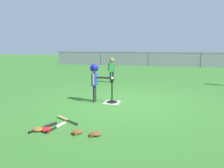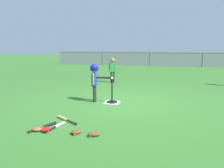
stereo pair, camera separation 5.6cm
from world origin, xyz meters
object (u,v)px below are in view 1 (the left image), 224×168
object	(u,v)px
spare_bat_black	(47,126)
glove_near_bats	(77,132)
baseball_on_tee	(112,78)
batting_tee	(112,99)
glove_by_plate	(95,134)
fielder_deep_right	(112,67)
glove_outfield_drop	(47,130)
spare_bat_wood	(65,119)
glove_tossed_aside	(38,129)
batter_child	(95,75)
spare_bat_silver	(59,126)

from	to	relation	value
spare_bat_black	glove_near_bats	distance (m)	0.73
baseball_on_tee	glove_near_bats	bearing A→B (deg)	-93.18
batting_tee	glove_by_plate	bearing A→B (deg)	-84.36
fielder_deep_right	spare_bat_black	xyz separation A→B (m)	(-0.05, -5.50, -0.69)
glove_outfield_drop	batting_tee	bearing A→B (deg)	72.39
fielder_deep_right	spare_bat_wood	size ratio (longest dim) A/B	1.76
glove_near_bats	glove_tossed_aside	world-z (taller)	same
glove_by_plate	fielder_deep_right	bearing A→B (deg)	100.24
batter_child	spare_bat_silver	world-z (taller)	batter_child
spare_bat_wood	glove_outfield_drop	distance (m)	0.65
glove_by_plate	glove_outfield_drop	xyz separation A→B (m)	(-0.98, -0.02, 0.00)
spare_bat_silver	fielder_deep_right	bearing A→B (deg)	91.79
spare_bat_silver	glove_by_plate	size ratio (longest dim) A/B	2.26
fielder_deep_right	spare_bat_silver	size ratio (longest dim) A/B	1.94
batting_tee	glove_tossed_aside	size ratio (longest dim) A/B	2.95
spare_bat_silver	glove_outfield_drop	distance (m)	0.27
glove_tossed_aside	spare_bat_wood	bearing A→B (deg)	70.64
spare_bat_wood	glove_near_bats	distance (m)	0.83
baseball_on_tee	glove_tossed_aside	distance (m)	2.65
spare_bat_silver	spare_bat_wood	bearing A→B (deg)	98.48
baseball_on_tee	spare_bat_silver	xyz separation A→B (m)	(-0.62, -2.12, -0.69)
glove_tossed_aside	glove_outfield_drop	xyz separation A→B (m)	(0.17, 0.03, 0.00)
glove_by_plate	batter_child	bearing A→B (deg)	107.79
batter_child	fielder_deep_right	size ratio (longest dim) A/B	1.01
fielder_deep_right	spare_bat_silver	distance (m)	5.49
batting_tee	glove_by_plate	xyz separation A→B (m)	(0.23, -2.34, -0.07)
batting_tee	baseball_on_tee	bearing A→B (deg)	26.57
fielder_deep_right	glove_tossed_aside	world-z (taller)	fielder_deep_right
spare_bat_silver	spare_bat_wood	size ratio (longest dim) A/B	0.91
batting_tee	glove_outfield_drop	world-z (taller)	batting_tee
baseball_on_tee	glove_near_bats	distance (m)	2.43
spare_bat_wood	glove_tossed_aside	size ratio (longest dim) A/B	2.73
spare_bat_black	glove_by_plate	size ratio (longest dim) A/B	2.37
spare_bat_silver	glove_tossed_aside	distance (m)	0.40
spare_bat_black	glove_outfield_drop	size ratio (longest dim) A/B	2.70
batter_child	glove_tossed_aside	xyz separation A→B (m)	(-0.41, -2.36, -0.77)
batter_child	baseball_on_tee	bearing A→B (deg)	3.14
batting_tee	spare_bat_silver	xyz separation A→B (m)	(-0.62, -2.12, -0.08)
spare_bat_black	glove_tossed_aside	xyz separation A→B (m)	(-0.08, -0.21, 0.01)
fielder_deep_right	glove_outfield_drop	xyz separation A→B (m)	(0.04, -5.68, -0.68)
batter_child	glove_by_plate	bearing A→B (deg)	-72.21
spare_bat_silver	spare_bat_black	world-z (taller)	same
batter_child	spare_bat_silver	size ratio (longest dim) A/B	1.96
baseball_on_tee	glove_outfield_drop	world-z (taller)	baseball_on_tee
batting_tee	glove_by_plate	size ratio (longest dim) A/B	2.69
batting_tee	fielder_deep_right	xyz separation A→B (m)	(-0.79, 3.32, 0.61)
baseball_on_tee	fielder_deep_right	bearing A→B (deg)	103.41
batting_tee	spare_bat_silver	size ratio (longest dim) A/B	1.19
batting_tee	spare_bat_black	bearing A→B (deg)	-111.20
fielder_deep_right	batter_child	bearing A→B (deg)	-85.21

